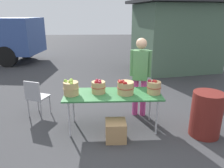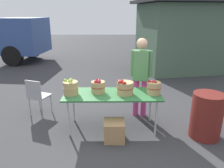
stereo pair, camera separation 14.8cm
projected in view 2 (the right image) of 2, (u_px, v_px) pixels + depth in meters
ground_plane at (112, 127)px, 4.48m from camera, size 40.00×40.00×0.00m
market_table at (112, 96)px, 4.25m from camera, size 1.90×0.76×0.75m
apple_basket_green_0 at (71, 87)px, 4.16m from camera, size 0.31×0.31×0.31m
apple_basket_red_0 at (98, 87)px, 4.25m from camera, size 0.29×0.29×0.28m
apple_basket_red_1 at (125, 88)px, 4.17m from camera, size 0.34×0.34×0.31m
apple_basket_red_2 at (154, 87)px, 4.18m from camera, size 0.28×0.28×0.29m
vendor_adult at (141, 72)px, 4.70m from camera, size 0.46×0.30×1.76m
food_kiosk at (180, 36)px, 8.67m from camera, size 3.98×3.50×2.74m
folding_chair at (37, 94)px, 4.87m from camera, size 0.52×0.52×0.86m
trash_barrel at (206, 116)px, 4.02m from camera, size 0.57×0.57×0.87m
produce_crate at (114, 131)px, 3.99m from camera, size 0.38×0.38×0.38m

